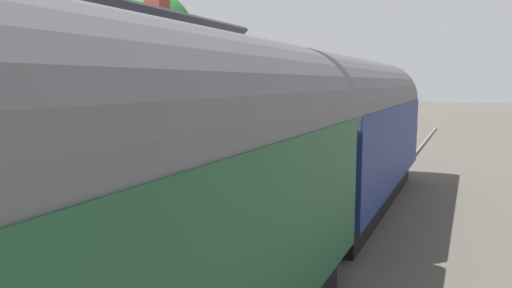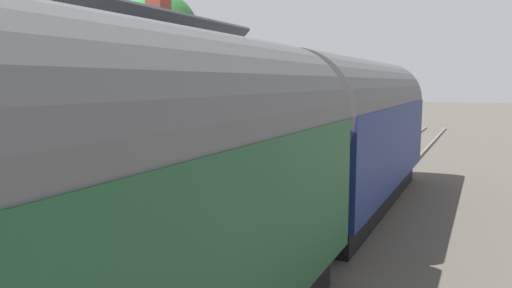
{
  "view_description": "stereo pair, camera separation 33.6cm",
  "coord_description": "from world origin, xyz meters",
  "px_view_note": "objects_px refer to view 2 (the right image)",
  "views": [
    {
      "loc": [
        -14.07,
        -4.1,
        3.64
      ],
      "look_at": [
        -1.65,
        1.5,
        1.88
      ],
      "focal_mm": 33.66,
      "sensor_mm": 36.0,
      "label": 1
    },
    {
      "loc": [
        -13.93,
        -4.4,
        3.64
      ],
      "look_at": [
        -1.65,
        1.5,
        1.88
      ],
      "focal_mm": 33.66,
      "sensor_mm": 36.0,
      "label": 2
    }
  ],
  "objects_px": {
    "station_building": "(132,125)",
    "planter_under_sign": "(245,138)",
    "train": "(124,213)",
    "tree_far_left": "(153,77)",
    "planter_corner_building": "(248,166)",
    "tree_behind_building": "(161,41)",
    "bench_platform_end": "(322,125)",
    "planter_by_door": "(330,130)",
    "lamp_post_platform": "(324,84)",
    "bench_by_lamp": "(263,140)",
    "tree_mid_background": "(41,31)"
  },
  "relations": [
    {
      "from": "bench_by_lamp",
      "to": "tree_far_left",
      "type": "relative_size",
      "value": 0.26
    },
    {
      "from": "lamp_post_platform",
      "to": "tree_far_left",
      "type": "xyz_separation_m",
      "value": [
        5.63,
        12.91,
        0.41
      ]
    },
    {
      "from": "bench_by_lamp",
      "to": "planter_under_sign",
      "type": "height_order",
      "value": "bench_by_lamp"
    },
    {
      "from": "station_building",
      "to": "tree_mid_background",
      "type": "height_order",
      "value": "tree_mid_background"
    },
    {
      "from": "planter_corner_building",
      "to": "lamp_post_platform",
      "type": "height_order",
      "value": "lamp_post_platform"
    },
    {
      "from": "train",
      "to": "planter_under_sign",
      "type": "distance_m",
      "value": 15.21
    },
    {
      "from": "bench_platform_end",
      "to": "planter_corner_building",
      "type": "height_order",
      "value": "bench_platform_end"
    },
    {
      "from": "station_building",
      "to": "tree_mid_background",
      "type": "distance_m",
      "value": 7.95
    },
    {
      "from": "train",
      "to": "station_building",
      "type": "bearing_deg",
      "value": 39.48
    },
    {
      "from": "train",
      "to": "planter_corner_building",
      "type": "distance_m",
      "value": 9.09
    },
    {
      "from": "bench_platform_end",
      "to": "tree_behind_building",
      "type": "distance_m",
      "value": 9.48
    },
    {
      "from": "bench_by_lamp",
      "to": "tree_mid_background",
      "type": "bearing_deg",
      "value": 113.8
    },
    {
      "from": "bench_platform_end",
      "to": "tree_mid_background",
      "type": "bearing_deg",
      "value": 145.4
    },
    {
      "from": "planter_under_sign",
      "to": "lamp_post_platform",
      "type": "height_order",
      "value": "lamp_post_platform"
    },
    {
      "from": "station_building",
      "to": "lamp_post_platform",
      "type": "bearing_deg",
      "value": -21.73
    },
    {
      "from": "station_building",
      "to": "bench_by_lamp",
      "type": "relative_size",
      "value": 5.67
    },
    {
      "from": "planter_corner_building",
      "to": "tree_behind_building",
      "type": "relative_size",
      "value": 0.11
    },
    {
      "from": "bench_by_lamp",
      "to": "planter_by_door",
      "type": "xyz_separation_m",
      "value": [
        5.45,
        -1.11,
        -0.03
      ]
    },
    {
      "from": "train",
      "to": "bench_platform_end",
      "type": "xyz_separation_m",
      "value": [
        20.94,
        4.49,
        -0.87
      ]
    },
    {
      "from": "bench_platform_end",
      "to": "planter_by_door",
      "type": "bearing_deg",
      "value": -153.43
    },
    {
      "from": "station_building",
      "to": "planter_under_sign",
      "type": "relative_size",
      "value": 10.12
    },
    {
      "from": "station_building",
      "to": "tree_far_left",
      "type": "relative_size",
      "value": 1.45
    },
    {
      "from": "train",
      "to": "bench_platform_end",
      "type": "height_order",
      "value": "train"
    },
    {
      "from": "planter_corner_building",
      "to": "tree_far_left",
      "type": "height_order",
      "value": "tree_far_left"
    },
    {
      "from": "station_building",
      "to": "tree_behind_building",
      "type": "height_order",
      "value": "tree_behind_building"
    },
    {
      "from": "planter_under_sign",
      "to": "planter_by_door",
      "type": "relative_size",
      "value": 0.92
    },
    {
      "from": "planter_corner_building",
      "to": "planter_by_door",
      "type": "bearing_deg",
      "value": 2.87
    },
    {
      "from": "lamp_post_platform",
      "to": "tree_behind_building",
      "type": "xyz_separation_m",
      "value": [
        1.0,
        8.74,
        2.09
      ]
    },
    {
      "from": "planter_under_sign",
      "to": "tree_far_left",
      "type": "distance_m",
      "value": 11.82
    },
    {
      "from": "planter_by_door",
      "to": "tree_behind_building",
      "type": "distance_m",
      "value": 9.41
    },
    {
      "from": "train",
      "to": "planter_by_door",
      "type": "height_order",
      "value": "train"
    },
    {
      "from": "bench_platform_end",
      "to": "tree_far_left",
      "type": "height_order",
      "value": "tree_far_left"
    },
    {
      "from": "bench_platform_end",
      "to": "planter_corner_building",
      "type": "bearing_deg",
      "value": -172.18
    },
    {
      "from": "planter_under_sign",
      "to": "tree_mid_background",
      "type": "height_order",
      "value": "tree_mid_background"
    },
    {
      "from": "bench_platform_end",
      "to": "tree_mid_background",
      "type": "relative_size",
      "value": 0.18
    },
    {
      "from": "planter_corner_building",
      "to": "lamp_post_platform",
      "type": "bearing_deg",
      "value": -3.42
    },
    {
      "from": "train",
      "to": "bench_by_lamp",
      "type": "relative_size",
      "value": 21.01
    },
    {
      "from": "station_building",
      "to": "tree_behind_building",
      "type": "relative_size",
      "value": 1.0
    },
    {
      "from": "planter_corner_building",
      "to": "tree_mid_background",
      "type": "xyz_separation_m",
      "value": [
        1.04,
        9.51,
        4.47
      ]
    },
    {
      "from": "planter_by_door",
      "to": "lamp_post_platform",
      "type": "xyz_separation_m",
      "value": [
        -3.8,
        -0.87,
        2.23
      ]
    },
    {
      "from": "train",
      "to": "bench_platform_end",
      "type": "relative_size",
      "value": 20.92
    },
    {
      "from": "planter_under_sign",
      "to": "lamp_post_platform",
      "type": "xyz_separation_m",
      "value": [
        0.68,
        -3.27,
        2.25
      ]
    },
    {
      "from": "tree_mid_background",
      "to": "lamp_post_platform",
      "type": "bearing_deg",
      "value": -62.54
    },
    {
      "from": "train",
      "to": "tree_mid_background",
      "type": "height_order",
      "value": "tree_mid_background"
    },
    {
      "from": "bench_by_lamp",
      "to": "planter_corner_building",
      "type": "height_order",
      "value": "bench_by_lamp"
    },
    {
      "from": "train",
      "to": "planter_by_door",
      "type": "relative_size",
      "value": 34.41
    },
    {
      "from": "bench_platform_end",
      "to": "lamp_post_platform",
      "type": "height_order",
      "value": "lamp_post_platform"
    },
    {
      "from": "planter_corner_building",
      "to": "tree_mid_background",
      "type": "distance_m",
      "value": 10.56
    },
    {
      "from": "planter_under_sign",
      "to": "tree_far_left",
      "type": "relative_size",
      "value": 0.14
    },
    {
      "from": "train",
      "to": "tree_far_left",
      "type": "distance_m",
      "value": 25.56
    }
  ]
}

